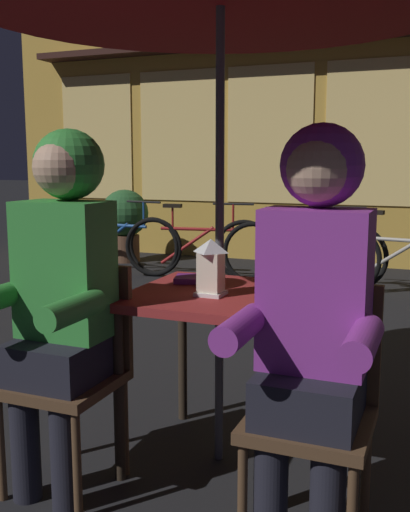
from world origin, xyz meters
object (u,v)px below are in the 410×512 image
at_px(potted_plant, 125,219).
at_px(bicycle_third, 302,254).
at_px(bicycle_fourth, 401,261).
at_px(person_left_hooded, 61,277).
at_px(bicycle_nearest, 116,242).
at_px(chair_left, 73,363).
at_px(person_right_hooded, 313,298).
at_px(chair_right, 314,398).
at_px(lantern, 211,266).
at_px(bicycle_second, 198,247).
at_px(book, 198,279).
at_px(cafe_table, 219,316).

bearing_deg(potted_plant, bicycle_third, -16.35).
relative_size(bicycle_fourth, potted_plant, 1.81).
height_order(person_left_hooded, bicycle_nearest, person_left_hooded).
bearing_deg(chair_left, bicycle_fourth, 76.03).
relative_size(chair_left, person_right_hooded, 0.62).
height_order(bicycle_fourth, potted_plant, potted_plant).
bearing_deg(chair_left, chair_right, 0.00).
relative_size(chair_left, bicycle_nearest, 0.52).
xyz_separation_m(chair_left, bicycle_third, (0.01, 4.01, -0.14)).
bearing_deg(chair_right, person_right_hooded, -90.00).
relative_size(lantern, bicycle_second, 0.14).
bearing_deg(bicycle_second, book, -67.28).
distance_m(person_right_hooded, potted_plant, 5.88).
bearing_deg(person_right_hooded, lantern, 144.24).
xyz_separation_m(chair_right, person_right_hooded, (0.00, -0.06, 0.36)).
relative_size(bicycle_second, bicycle_third, 0.99).
relative_size(person_right_hooded, bicycle_second, 0.84).
bearing_deg(person_right_hooded, chair_left, 176.61).
distance_m(lantern, bicycle_nearest, 4.64).
height_order(chair_right, book, chair_right).
bearing_deg(cafe_table, lantern, -97.98).
relative_size(person_right_hooded, potted_plant, 1.52).
bearing_deg(book, person_left_hooded, -134.19).
relative_size(chair_left, bicycle_fourth, 0.52).
relative_size(bicycle_second, book, 8.34).
relative_size(bicycle_second, potted_plant, 1.81).
distance_m(chair_right, bicycle_third, 4.12).
bearing_deg(lantern, bicycle_third, 97.05).
distance_m(person_left_hooded, person_right_hooded, 0.96).
xyz_separation_m(cafe_table, person_right_hooded, (0.48, -0.43, 0.21)).
distance_m(person_left_hooded, bicycle_nearest, 4.69).
xyz_separation_m(book, potted_plant, (-2.76, 4.20, -0.21)).
bearing_deg(cafe_table, chair_left, -142.45).
distance_m(lantern, bicycle_third, 3.77).
bearing_deg(chair_right, bicycle_nearest, 127.86).
height_order(chair_right, person_right_hooded, person_right_hooded).
bearing_deg(potted_plant, bicycle_fourth, -13.35).
distance_m(chair_right, potted_plant, 5.83).
height_order(cafe_table, bicycle_second, bicycle_second).
height_order(chair_right, potted_plant, potted_plant).
relative_size(chair_right, bicycle_fourth, 0.52).
bearing_deg(person_right_hooded, person_left_hooded, 180.00).
bearing_deg(chair_left, book, 59.52).
bearing_deg(person_right_hooded, bicycle_third, 103.15).
xyz_separation_m(person_left_hooded, bicycle_second, (-1.15, 4.09, -0.50)).
height_order(person_left_hooded, book, person_left_hooded).
bearing_deg(book, chair_right, -55.61).
xyz_separation_m(lantern, book, (-0.16, 0.24, -0.11)).
xyz_separation_m(lantern, person_right_hooded, (0.49, -0.35, -0.01)).
height_order(person_left_hooded, bicycle_third, person_left_hooded).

